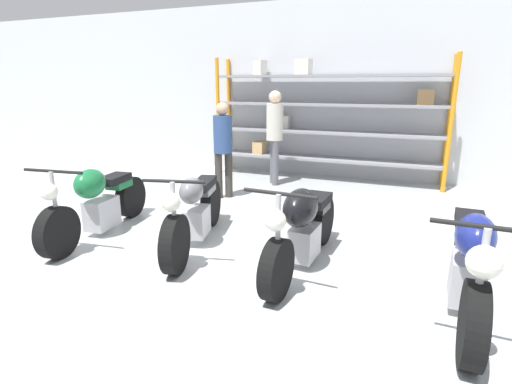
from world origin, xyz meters
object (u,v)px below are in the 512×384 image
(motorcycle_blue, at_px, (470,263))
(motorcycle_black, at_px, (303,227))
(person_browsing, at_px, (223,143))
(motorcycle_grey, at_px, (195,211))
(person_near_rack, at_px, (275,130))
(motorcycle_green, at_px, (98,202))
(shelving_rack, at_px, (322,115))

(motorcycle_blue, bearing_deg, motorcycle_black, -98.77)
(motorcycle_black, xyz_separation_m, person_browsing, (-2.01, 2.19, 0.50))
(motorcycle_grey, relative_size, person_near_rack, 1.17)
(motorcycle_green, height_order, person_browsing, person_browsing)
(motorcycle_green, bearing_deg, person_browsing, 154.42)
(shelving_rack, bearing_deg, motorcycle_black, -79.80)
(motorcycle_black, bearing_deg, shelving_rack, -166.19)
(shelving_rack, distance_m, motorcycle_grey, 4.27)
(person_browsing, xyz_separation_m, person_near_rack, (0.51, 1.24, 0.12))
(motorcycle_blue, bearing_deg, person_browsing, -122.15)
(motorcycle_blue, height_order, person_near_rack, person_near_rack)
(motorcycle_green, distance_m, motorcycle_black, 2.75)
(motorcycle_black, distance_m, motorcycle_blue, 1.59)
(motorcycle_blue, distance_m, person_browsing, 4.40)
(shelving_rack, relative_size, person_near_rack, 2.58)
(shelving_rack, relative_size, motorcycle_black, 2.23)
(motorcycle_grey, bearing_deg, person_near_rack, 168.44)
(motorcycle_green, distance_m, person_near_rack, 3.73)
(shelving_rack, height_order, motorcycle_black, shelving_rack)
(person_near_rack, bearing_deg, person_browsing, 35.79)
(person_near_rack, bearing_deg, motorcycle_black, 81.64)
(motorcycle_black, bearing_deg, person_browsing, -133.88)
(motorcycle_green, relative_size, person_browsing, 1.31)
(motorcycle_grey, bearing_deg, person_browsing, -176.79)
(motorcycle_blue, bearing_deg, motorcycle_grey, -95.67)
(person_browsing, bearing_deg, motorcycle_grey, 156.54)
(motorcycle_blue, bearing_deg, motorcycle_green, -90.90)
(shelving_rack, xyz_separation_m, person_browsing, (-1.24, -2.07, -0.35))
(person_near_rack, bearing_deg, motorcycle_grey, 60.01)
(shelving_rack, distance_m, person_browsing, 2.44)
(shelving_rack, xyz_separation_m, motorcycle_grey, (-0.62, -4.13, -0.88))
(person_browsing, bearing_deg, shelving_rack, -71.22)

